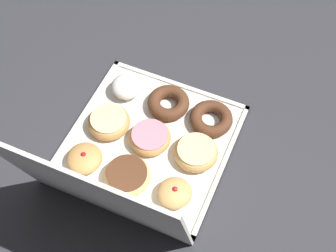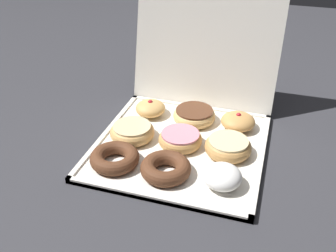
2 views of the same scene
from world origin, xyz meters
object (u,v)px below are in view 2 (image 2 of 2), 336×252
(powdered_filled_donut_2, at_px, (222,177))
(jelly_filled_donut_8, at_px, (238,121))
(glazed_ring_donut_3, at_px, (132,131))
(pink_frosted_donut_4, at_px, (179,138))
(jelly_filled_donut_6, at_px, (150,108))
(chocolate_frosted_donut_7, at_px, (194,115))
(donut_box, at_px, (180,146))
(chocolate_cake_ring_donut_1, at_px, (167,168))
(chocolate_cake_ring_donut_0, at_px, (115,158))
(glazed_ring_donut_5, at_px, (228,147))

(powdered_filled_donut_2, distance_m, jelly_filled_donut_8, 0.24)
(glazed_ring_donut_3, height_order, pink_frosted_donut_4, glazed_ring_donut_3)
(powdered_filled_donut_2, relative_size, jelly_filled_donut_6, 1.00)
(powdered_filled_donut_2, xyz_separation_m, chocolate_frosted_donut_7, (-0.12, 0.24, -0.01))
(jelly_filled_donut_8, bearing_deg, donut_box, -135.48)
(chocolate_cake_ring_donut_1, distance_m, powdered_filled_donut_2, 0.12)
(pink_frosted_donut_4, relative_size, jelly_filled_donut_8, 1.20)
(donut_box, relative_size, powdered_filled_donut_2, 4.90)
(chocolate_frosted_donut_7, bearing_deg, jelly_filled_donut_6, -178.67)
(glazed_ring_donut_3, bearing_deg, jelly_filled_donut_8, 27.19)
(chocolate_cake_ring_donut_1, height_order, jelly_filled_donut_8, jelly_filled_donut_8)
(glazed_ring_donut_3, height_order, chocolate_frosted_donut_7, glazed_ring_donut_3)
(jelly_filled_donut_8, bearing_deg, glazed_ring_donut_3, -152.81)
(chocolate_cake_ring_donut_1, relative_size, powdered_filled_donut_2, 1.36)
(powdered_filled_donut_2, bearing_deg, pink_frosted_donut_4, 136.74)
(chocolate_cake_ring_donut_0, bearing_deg, powdered_filled_donut_2, -0.33)
(chocolate_cake_ring_donut_0, distance_m, powdered_filled_donut_2, 0.25)
(glazed_ring_donut_5, height_order, jelly_filled_donut_8, jelly_filled_donut_8)
(donut_box, distance_m, glazed_ring_donut_3, 0.13)
(chocolate_cake_ring_donut_0, height_order, glazed_ring_donut_3, glazed_ring_donut_3)
(donut_box, relative_size, chocolate_cake_ring_donut_1, 3.60)
(glazed_ring_donut_3, relative_size, jelly_filled_donut_8, 1.26)
(powdered_filled_donut_2, bearing_deg, jelly_filled_donut_6, 135.91)
(jelly_filled_donut_8, bearing_deg, jelly_filled_donut_6, -179.28)
(jelly_filled_donut_6, relative_size, chocolate_frosted_donut_7, 0.72)
(chocolate_cake_ring_donut_0, bearing_deg, jelly_filled_donut_6, 89.09)
(chocolate_frosted_donut_7, bearing_deg, powdered_filled_donut_2, -63.39)
(donut_box, bearing_deg, chocolate_cake_ring_donut_1, -88.10)
(chocolate_cake_ring_donut_1, relative_size, chocolate_frosted_donut_7, 0.98)
(donut_box, bearing_deg, pink_frosted_donut_4, 141.91)
(chocolate_cake_ring_donut_0, relative_size, glazed_ring_donut_5, 1.02)
(glazed_ring_donut_3, height_order, jelly_filled_donut_8, jelly_filled_donut_8)
(pink_frosted_donut_4, bearing_deg, chocolate_cake_ring_donut_0, -134.23)
(pink_frosted_donut_4, relative_size, jelly_filled_donut_6, 1.30)
(chocolate_cake_ring_donut_0, bearing_deg, chocolate_cake_ring_donut_1, -0.82)
(chocolate_frosted_donut_7, relative_size, jelly_filled_donut_8, 1.28)
(glazed_ring_donut_3, distance_m, pink_frosted_donut_4, 0.12)
(pink_frosted_donut_4, distance_m, glazed_ring_donut_5, 0.12)
(chocolate_cake_ring_donut_1, bearing_deg, chocolate_frosted_donut_7, 89.69)
(glazed_ring_donut_3, xyz_separation_m, glazed_ring_donut_5, (0.24, 0.01, 0.00))
(powdered_filled_donut_2, bearing_deg, chocolate_cake_ring_donut_0, 179.67)
(chocolate_cake_ring_donut_0, xyz_separation_m, chocolate_cake_ring_donut_1, (0.13, -0.00, 0.00))
(donut_box, bearing_deg, chocolate_frosted_donut_7, 87.52)
(jelly_filled_donut_6, bearing_deg, glazed_ring_donut_5, -26.62)
(chocolate_cake_ring_donut_0, relative_size, pink_frosted_donut_4, 1.06)
(chocolate_cake_ring_donut_0, height_order, chocolate_frosted_donut_7, chocolate_frosted_donut_7)
(pink_frosted_donut_4, bearing_deg, jelly_filled_donut_8, 42.47)
(powdered_filled_donut_2, height_order, pink_frosted_donut_4, powdered_filled_donut_2)
(jelly_filled_donut_8, bearing_deg, powdered_filled_donut_2, -89.50)
(powdered_filled_donut_2, relative_size, glazed_ring_donut_3, 0.74)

